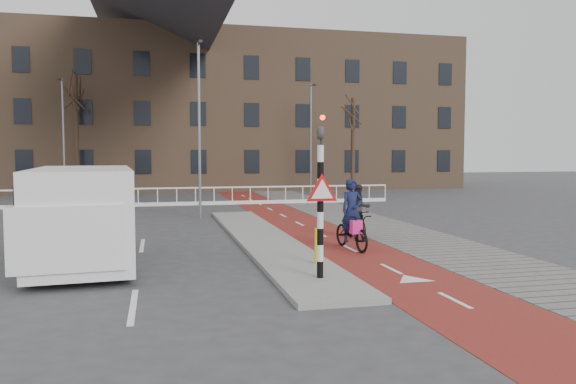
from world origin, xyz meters
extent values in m
plane|color=#38383A|center=(0.00, 0.00, 0.00)|extent=(120.00, 120.00, 0.00)
cube|color=maroon|center=(1.50, 10.00, 0.01)|extent=(2.50, 60.00, 0.01)
cube|color=slate|center=(4.30, 10.00, 0.01)|extent=(3.00, 60.00, 0.01)
cube|color=gray|center=(-0.70, 4.00, 0.06)|extent=(1.80, 16.00, 0.12)
cylinder|color=black|center=(-0.60, -2.00, 1.56)|extent=(0.14, 0.14, 2.88)
imported|color=black|center=(-0.60, -2.00, 3.40)|extent=(0.13, 0.16, 0.80)
cylinder|color=#FF0C05|center=(-0.60, -2.14, 3.58)|extent=(0.11, 0.02, 0.11)
cylinder|color=yellow|center=(-0.23, -0.48, 0.56)|extent=(0.12, 0.12, 0.87)
imported|color=black|center=(1.51, 1.86, 0.53)|extent=(0.93, 2.06, 1.05)
imported|color=#12193A|center=(1.51, 1.86, 1.16)|extent=(0.71, 0.51, 1.82)
cube|color=#E72082|center=(1.44, 1.31, 0.74)|extent=(0.34, 0.24, 0.38)
imported|color=black|center=(2.45, 3.78, 0.50)|extent=(0.62, 1.67, 0.98)
imported|color=black|center=(2.45, 3.78, 1.02)|extent=(0.80, 0.65, 1.54)
cube|color=silver|center=(-5.84, 1.25, 1.31)|extent=(2.70, 5.86, 2.28)
cube|color=#1C801F|center=(-6.99, 1.25, 1.21)|extent=(0.29, 3.64, 0.55)
cube|color=#1C801F|center=(-4.69, 1.25, 1.21)|extent=(0.29, 3.64, 0.55)
cube|color=black|center=(-5.84, -1.25, 1.71)|extent=(2.05, 0.20, 0.90)
cylinder|color=black|center=(-6.67, -0.76, 0.40)|extent=(0.34, 0.82, 0.80)
cylinder|color=black|center=(-4.73, -0.61, 0.40)|extent=(0.34, 0.82, 0.80)
cylinder|color=black|center=(-6.95, 3.11, 0.40)|extent=(0.34, 0.82, 0.80)
cylinder|color=black|center=(-5.02, 3.26, 0.40)|extent=(0.34, 0.82, 0.80)
cube|color=silver|center=(-5.00, 17.00, 0.95)|extent=(28.00, 0.08, 0.08)
cube|color=silver|center=(-5.00, 17.00, 0.10)|extent=(28.00, 0.10, 0.20)
cube|color=#7F6047|center=(-3.00, 32.00, 6.00)|extent=(46.00, 10.00, 12.00)
cylinder|color=black|center=(-9.10, 25.58, 3.98)|extent=(0.29, 0.29, 7.95)
cylinder|color=black|center=(8.93, 22.41, 3.26)|extent=(0.27, 0.27, 6.51)
cylinder|color=slate|center=(-2.21, 10.89, 3.76)|extent=(0.12, 0.12, 7.51)
cylinder|color=slate|center=(-9.50, 22.79, 3.65)|extent=(0.12, 0.12, 7.30)
cylinder|color=slate|center=(6.54, 24.43, 3.80)|extent=(0.12, 0.12, 7.60)
camera|label=1|loc=(-4.04, -13.58, 2.83)|focal=35.00mm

